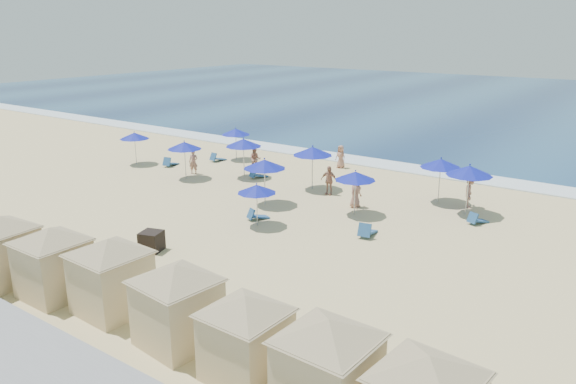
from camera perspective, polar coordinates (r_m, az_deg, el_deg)
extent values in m
plane|color=#D2BD85|center=(27.56, -4.81, -3.44)|extent=(160.00, 160.00, 0.00)
cube|color=navy|center=(77.05, 23.09, 8.20)|extent=(160.00, 80.00, 0.06)
cube|color=white|center=(40.07, 9.74, 2.78)|extent=(160.00, 2.50, 0.08)
cube|color=black|center=(25.05, -13.69, -4.88)|extent=(1.10, 1.10, 0.87)
cube|color=beige|center=(23.86, -27.00, -5.78)|extent=(2.22, 2.22, 2.11)
cube|color=beige|center=(21.90, -22.70, -7.19)|extent=(2.08, 2.08, 2.08)
cube|color=#988663|center=(21.53, -23.00, -4.65)|extent=(2.18, 2.18, 0.08)
pyramid|color=#988663|center=(21.36, -23.16, -3.35)|extent=(4.55, 4.55, 0.52)
cube|color=beige|center=(20.05, -17.47, -8.78)|extent=(2.19, 2.19, 2.11)
cube|color=#988663|center=(19.64, -17.74, -5.99)|extent=(2.30, 2.30, 0.08)
pyramid|color=#988663|center=(19.45, -17.87, -4.55)|extent=(4.62, 4.62, 0.53)
cube|color=beige|center=(17.67, -11.14, -11.90)|extent=(2.29, 2.29, 2.08)
cube|color=#988663|center=(17.21, -11.33, -8.85)|extent=(2.40, 2.40, 0.08)
pyramid|color=#988663|center=(17.00, -11.43, -7.26)|extent=(4.54, 4.54, 0.52)
cube|color=beige|center=(15.95, -4.28, -15.22)|extent=(2.01, 2.01, 1.96)
cube|color=#988663|center=(15.46, -4.36, -12.12)|extent=(2.11, 2.11, 0.08)
pyramid|color=#988663|center=(15.23, -4.40, -10.50)|extent=(4.30, 4.30, 0.49)
cube|color=beige|center=(14.60, 4.02, -18.19)|extent=(2.17, 2.17, 2.10)
cube|color=#988663|center=(14.03, 4.11, -14.66)|extent=(2.28, 2.28, 0.08)
pyramid|color=#988663|center=(13.77, 4.16, -12.79)|extent=(4.60, 4.60, 0.53)
cube|color=#988663|center=(13.16, 14.02, -17.74)|extent=(2.32, 2.32, 0.08)
pyramid|color=#988663|center=(12.89, 14.19, -15.85)|extent=(4.48, 4.48, 0.51)
cylinder|color=#A5A8AD|center=(41.00, -15.22, 4.02)|extent=(0.05, 0.05, 1.86)
cone|color=#0D1693|center=(40.79, -15.34, 5.53)|extent=(2.06, 2.06, 0.44)
sphere|color=#0D1693|center=(40.74, -15.37, 5.90)|extent=(0.08, 0.08, 0.08)
cylinder|color=#A5A8AD|center=(41.16, -5.30, 4.59)|extent=(0.05, 0.05, 1.88)
cone|color=#0D1693|center=(40.94, -5.34, 6.12)|extent=(2.08, 2.08, 0.45)
sphere|color=#0D1693|center=(40.90, -5.35, 6.50)|extent=(0.08, 0.08, 0.08)
cylinder|color=#A5A8AD|center=(36.35, -10.39, 2.87)|extent=(0.05, 0.05, 1.96)
cone|color=#0D1693|center=(36.10, -10.48, 4.67)|extent=(2.17, 2.17, 0.47)
sphere|color=#0D1693|center=(36.05, -10.51, 5.11)|extent=(0.08, 0.08, 0.08)
cylinder|color=#A5A8AD|center=(36.13, -4.50, 3.11)|extent=(0.05, 0.05, 2.08)
cone|color=#0D1693|center=(35.87, -4.55, 5.02)|extent=(2.30, 2.30, 0.49)
sphere|color=#0D1693|center=(35.81, -4.56, 5.50)|extent=(0.09, 0.09, 0.09)
cylinder|color=#A5A8AD|center=(30.46, -2.37, 0.61)|extent=(0.05, 0.05, 2.08)
cone|color=#0D1693|center=(30.15, -2.40, 2.86)|extent=(2.30, 2.30, 0.49)
sphere|color=#0D1693|center=(30.08, -2.40, 3.42)|extent=(0.09, 0.09, 0.09)
cylinder|color=#A5A8AD|center=(27.26, -3.16, -1.72)|extent=(0.05, 0.05, 1.71)
cone|color=#0D1693|center=(26.96, -3.20, 0.33)|extent=(1.89, 1.89, 0.41)
sphere|color=#0D1693|center=(26.89, -3.21, 0.84)|extent=(0.07, 0.07, 0.07)
cylinder|color=#A5A8AD|center=(33.38, 2.49, 2.06)|extent=(0.06, 0.06, 2.12)
cone|color=#0D1693|center=(33.09, 2.51, 4.17)|extent=(2.35, 2.35, 0.50)
sphere|color=#0D1693|center=(33.03, 2.52, 4.70)|extent=(0.09, 0.09, 0.09)
cylinder|color=#A5A8AD|center=(29.00, 6.78, -0.50)|extent=(0.05, 0.05, 1.90)
cone|color=#0D1693|center=(28.70, 6.86, 1.65)|extent=(2.10, 2.10, 0.45)
sphere|color=#0D1693|center=(28.63, 6.88, 2.18)|extent=(0.08, 0.08, 0.08)
cylinder|color=#A5A8AD|center=(31.91, 15.11, 0.74)|extent=(0.05, 0.05, 2.04)
cone|color=#0D1693|center=(31.62, 15.27, 2.84)|extent=(2.25, 2.25, 0.48)
sphere|color=#0D1693|center=(31.55, 15.31, 3.36)|extent=(0.09, 0.09, 0.09)
cylinder|color=#A5A8AD|center=(30.23, 17.75, -0.24)|extent=(0.06, 0.06, 2.14)
cone|color=#0D1693|center=(29.91, 17.96, 2.09)|extent=(2.37, 2.37, 0.51)
sphere|color=#0D1693|center=(29.84, 18.01, 2.67)|extent=(0.09, 0.09, 0.09)
cube|color=navy|center=(40.12, -11.78, 2.86)|extent=(0.81, 1.30, 0.33)
cube|color=navy|center=(39.66, -12.21, 3.04)|extent=(0.62, 0.44, 0.58)
cube|color=navy|center=(41.01, -7.07, 3.37)|extent=(0.69, 1.22, 0.32)
cube|color=navy|center=(40.66, -7.61, 3.57)|extent=(0.58, 0.39, 0.56)
cube|color=navy|center=(36.16, -2.96, 1.69)|extent=(0.84, 1.23, 0.31)
cube|color=navy|center=(35.85, -3.59, 1.93)|extent=(0.60, 0.45, 0.54)
cube|color=navy|center=(28.38, -2.98, -2.49)|extent=(0.88, 1.17, 0.29)
cube|color=navy|center=(28.12, -3.79, -2.23)|extent=(0.57, 0.47, 0.51)
cube|color=navy|center=(26.47, 8.12, -4.01)|extent=(0.80, 1.35, 0.35)
cube|color=navy|center=(25.91, 7.78, -3.85)|extent=(0.64, 0.44, 0.61)
cube|color=navy|center=(29.32, 18.78, -2.75)|extent=(0.87, 1.18, 0.30)
cube|color=navy|center=(28.92, 18.25, -2.51)|extent=(0.58, 0.46, 0.52)
imported|color=#A9735E|center=(37.44, -9.59, 3.03)|extent=(0.70, 0.62, 1.61)
imported|color=#A9735E|center=(37.72, -3.36, 3.33)|extent=(0.99, 0.95, 1.61)
imported|color=#A9735E|center=(32.38, 4.16, 1.19)|extent=(1.04, 0.54, 1.70)
imported|color=#A9735E|center=(31.51, 18.00, 0.04)|extent=(0.95, 1.27, 1.76)
imported|color=#A9735E|center=(38.71, 5.37, 3.60)|extent=(0.83, 0.60, 1.57)
imported|color=#A9735E|center=(30.24, 6.89, -0.01)|extent=(0.57, 0.84, 1.68)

